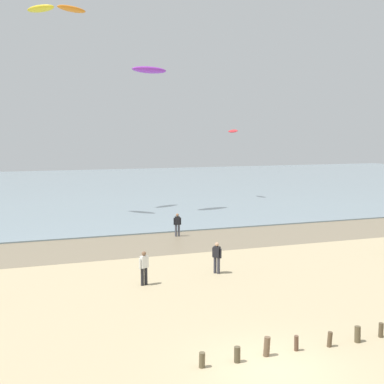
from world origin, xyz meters
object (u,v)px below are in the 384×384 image
person_right_flank (144,267)px  kite_aloft_6 (149,70)px  kite_aloft_1 (233,131)px  kite_aloft_2 (41,9)px  person_left_flank (177,224)px  person_nearest_camera (217,257)px  kite_aloft_0 (72,9)px

person_right_flank → kite_aloft_6: (6.12, 22.13, 12.49)m
kite_aloft_6 → kite_aloft_1: bearing=-162.8°
kite_aloft_2 → kite_aloft_6: size_ratio=0.85×
person_right_flank → person_left_flank: bearing=64.3°
person_left_flank → person_right_flank: (-5.19, -10.80, 0.00)m
person_right_flank → kite_aloft_1: 34.88m
person_left_flank → person_right_flank: 11.99m
kite_aloft_2 → kite_aloft_6: kite_aloft_2 is taller
kite_aloft_1 → kite_aloft_2: (-21.15, -6.92, 10.30)m
person_nearest_camera → kite_aloft_1: kite_aloft_1 is taller
kite_aloft_0 → kite_aloft_2: (-2.94, -3.09, -0.91)m
person_nearest_camera → kite_aloft_0: size_ratio=0.56×
kite_aloft_6 → kite_aloft_2: bearing=-14.7°
kite_aloft_0 → kite_aloft_1: (18.21, 3.83, -11.21)m
person_nearest_camera → person_right_flank: size_ratio=1.00×
person_left_flank → kite_aloft_6: kite_aloft_6 is taller
person_left_flank → kite_aloft_0: bearing=111.1°
person_left_flank → person_right_flank: size_ratio=1.00×
kite_aloft_1 → kite_aloft_2: bearing=103.2°
kite_aloft_6 → person_nearest_camera: bearing=71.0°
person_right_flank → kite_aloft_2: size_ratio=0.56×
person_left_flank → kite_aloft_1: (12.61, 18.37, 6.94)m
kite_aloft_6 → kite_aloft_0: bearing=-40.1°
kite_aloft_0 → kite_aloft_1: 21.73m
kite_aloft_1 → kite_aloft_6: (-11.67, -7.05, 5.55)m
kite_aloft_1 → kite_aloft_6: 14.72m
kite_aloft_2 → person_left_flank: bearing=175.5°
kite_aloft_2 → person_right_flank: bearing=147.4°
person_nearest_camera → kite_aloft_0: bearing=100.6°
kite_aloft_2 → kite_aloft_6: (9.48, -0.13, -4.75)m
kite_aloft_1 → person_nearest_camera: bearing=149.5°
person_left_flank → kite_aloft_2: kite_aloft_2 is taller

